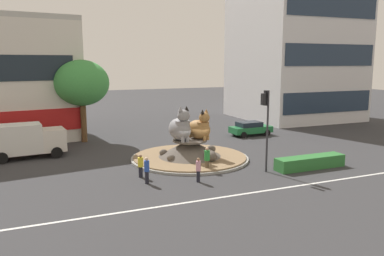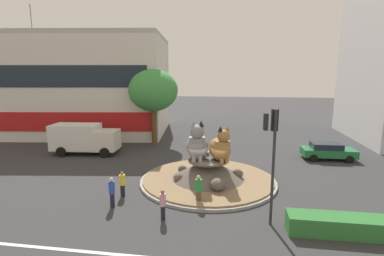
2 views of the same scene
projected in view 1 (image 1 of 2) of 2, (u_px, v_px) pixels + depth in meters
The scene contains 14 objects.
ground_plane at pixel (190, 159), 31.17m from camera, with size 160.00×160.00×0.00m, color #333335.
lane_centreline at pixel (247, 193), 23.08m from camera, with size 112.00×0.20×0.01m, color silver.
roundabout_island at pixel (190, 152), 31.05m from camera, with size 9.39×9.39×1.60m.
cat_statue_grey at pixel (181, 128), 30.48m from camera, with size 1.85×2.97×2.78m.
cat_statue_tabby at pixel (200, 128), 31.01m from camera, with size 2.16×2.78×2.46m.
traffic_light_mast at pixel (266, 113), 27.00m from camera, with size 0.71×0.57×5.77m.
clipped_hedge_strip at pixel (310, 162), 28.48m from camera, with size 5.54×1.20×0.90m, color #2D7033.
broadleaf_tree_behind_island at pixel (82, 83), 37.12m from camera, with size 5.15×5.15×7.93m.
pedestrian_yellow_shirt at pixel (141, 165), 26.19m from camera, with size 0.36×0.36×1.58m.
pedestrian_blue_shirt at pixel (147, 170), 24.80m from camera, with size 0.34×0.34×1.74m.
pedestrian_pink_shirt at pixel (198, 169), 25.15m from camera, with size 0.32×0.32×1.62m.
pedestrian_green_shirt at pixel (207, 159), 27.59m from camera, with size 0.40×0.40×1.75m.
sedan_on_far_lane at pixel (250, 128), 41.21m from camera, with size 4.47×2.19×1.47m.
delivery_box_truck at pixel (23, 140), 31.29m from camera, with size 6.28×3.00×2.80m.
Camera 1 is at (-11.66, -27.97, 7.71)m, focal length 36.37 mm.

